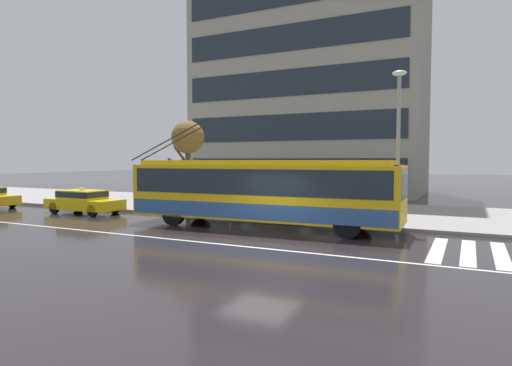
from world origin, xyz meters
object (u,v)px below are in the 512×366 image
object	(u,v)px
taxi_queued_behind_bus	(84,200)
street_tree_bare	(188,140)
trolleybus	(261,191)
pedestrian_at_shelter	(313,196)
bus_shelter	(271,177)
street_lamp	(398,134)
pedestrian_approaching_curb	(329,196)

from	to	relation	value
taxi_queued_behind_bus	street_tree_bare	world-z (taller)	street_tree_bare
trolleybus	taxi_queued_behind_bus	world-z (taller)	trolleybus
pedestrian_at_shelter	bus_shelter	bearing A→B (deg)	-154.55
street_lamp	street_tree_bare	distance (m)	11.48
taxi_queued_behind_bus	street_tree_bare	size ratio (longest dim) A/B	0.88
taxi_queued_behind_bus	street_tree_bare	xyz separation A→B (m)	(4.77, 3.07, 3.36)
bus_shelter	street_lamp	bearing A→B (deg)	-8.21
trolleybus	pedestrian_at_shelter	xyz separation A→B (m)	(0.93, 4.13, -0.51)
pedestrian_approaching_curb	street_tree_bare	distance (m)	8.58
pedestrian_approaching_curb	pedestrian_at_shelter	bearing A→B (deg)	151.75
pedestrian_at_shelter	pedestrian_approaching_curb	bearing A→B (deg)	-28.25
taxi_queued_behind_bus	bus_shelter	xyz separation A→B (m)	(9.91, 3.04, 1.37)
pedestrian_at_shelter	street_lamp	size ratio (longest dim) A/B	0.25
taxi_queued_behind_bus	street_lamp	bearing A→B (deg)	7.47
bus_shelter	pedestrian_approaching_curb	world-z (taller)	bus_shelter
trolleybus	pedestrian_approaching_curb	xyz separation A→B (m)	(1.94, 3.59, -0.45)
trolleybus	pedestrian_at_shelter	world-z (taller)	trolleybus
taxi_queued_behind_bus	street_lamp	size ratio (longest dim) A/B	0.67
street_tree_bare	pedestrian_at_shelter	bearing A→B (deg)	7.12
bus_shelter	taxi_queued_behind_bus	bearing A→B (deg)	-162.98
pedestrian_approaching_curb	street_lamp	bearing A→B (deg)	-20.76
street_lamp	pedestrian_at_shelter	bearing A→B (deg)	157.44
bus_shelter	street_tree_bare	distance (m)	5.51
bus_shelter	pedestrian_approaching_curb	xyz separation A→B (m)	(2.92, 0.37, -0.92)
pedestrian_approaching_curb	street_tree_bare	xyz separation A→B (m)	(-8.07, -0.34, 2.90)
street_tree_bare	pedestrian_approaching_curb	bearing A→B (deg)	2.42
street_lamp	street_tree_bare	xyz separation A→B (m)	(-11.44, 0.94, 0.04)
taxi_queued_behind_bus	pedestrian_approaching_curb	bearing A→B (deg)	14.86
bus_shelter	pedestrian_at_shelter	world-z (taller)	bus_shelter
street_tree_bare	street_lamp	bearing A→B (deg)	-4.69
street_tree_bare	trolleybus	bearing A→B (deg)	-27.95
pedestrian_at_shelter	pedestrian_approaching_curb	distance (m)	1.15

